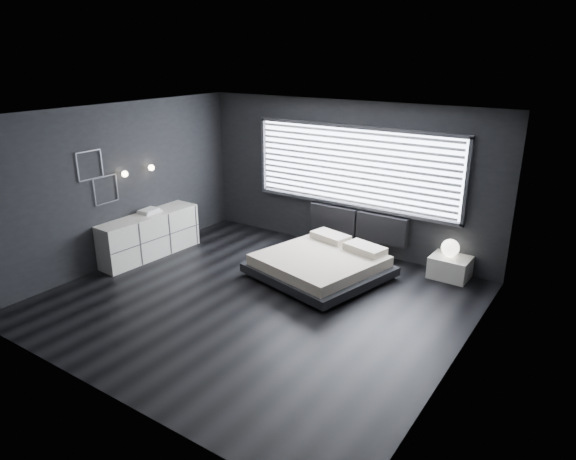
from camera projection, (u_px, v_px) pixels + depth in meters
The scene contains 12 objects.
room at pixel (255, 214), 7.41m from camera, with size 6.04×6.00×2.80m.
window at pixel (354, 167), 9.34m from camera, with size 4.14×0.09×1.52m.
headboard at pixel (357, 224), 9.57m from camera, with size 1.96×0.16×0.52m.
sconce_near at pixel (125, 174), 8.90m from camera, with size 0.18×0.11×0.11m.
sconce_far at pixel (151, 168), 9.37m from camera, with size 0.18×0.11×0.11m.
wall_art_upper at pixel (90, 165), 8.40m from camera, with size 0.01×0.48×0.48m.
wall_art_lower at pixel (106, 190), 8.75m from camera, with size 0.01×0.48×0.48m.
bed at pixel (321, 264), 8.63m from camera, with size 2.34×2.27×0.51m.
nightstand at pixel (450, 267), 8.62m from camera, with size 0.63×0.53×0.37m, color silver.
orb_lamp at pixel (450, 248), 8.54m from camera, with size 0.30×0.30×0.30m, color white.
dresser at pixel (148, 235), 9.48m from camera, with size 0.67×2.03×0.80m.
book_stack at pixel (149, 211), 9.43m from camera, with size 0.29×0.38×0.08m.
Camera 1 is at (4.34, -5.60, 3.64)m, focal length 32.00 mm.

